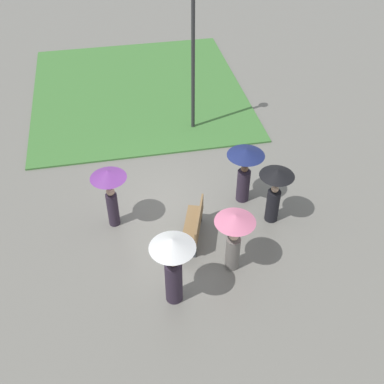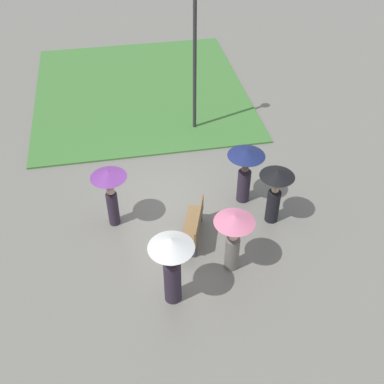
{
  "view_description": "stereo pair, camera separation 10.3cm",
  "coord_description": "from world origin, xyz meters",
  "px_view_note": "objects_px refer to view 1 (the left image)",
  "views": [
    {
      "loc": [
        10.11,
        -1.31,
        9.26
      ],
      "look_at": [
        0.8,
        0.53,
        1.18
      ],
      "focal_mm": 45.0,
      "sensor_mm": 36.0,
      "label": 1
    },
    {
      "loc": [
        10.13,
        -1.2,
        9.26
      ],
      "look_at": [
        0.8,
        0.53,
        1.18
      ],
      "focal_mm": 45.0,
      "sensor_mm": 36.0,
      "label": 2
    }
  ],
  "objects_px": {
    "crowd_person_white": "(173,260)",
    "crowd_person_navy": "(245,166)",
    "park_bench": "(195,225)",
    "crowd_person_purple": "(110,186)",
    "crowd_person_pink": "(234,232)",
    "lamp_post": "(193,43)",
    "crowd_person_black": "(275,187)"
  },
  "relations": [
    {
      "from": "park_bench",
      "to": "lamp_post",
      "type": "relative_size",
      "value": 0.33
    },
    {
      "from": "crowd_person_white",
      "to": "crowd_person_navy",
      "type": "height_order",
      "value": "crowd_person_white"
    },
    {
      "from": "crowd_person_white",
      "to": "crowd_person_navy",
      "type": "bearing_deg",
      "value": 15.8
    },
    {
      "from": "crowd_person_black",
      "to": "crowd_person_white",
      "type": "bearing_deg",
      "value": -12.9
    },
    {
      "from": "crowd_person_white",
      "to": "crowd_person_black",
      "type": "distance_m",
      "value": 3.76
    },
    {
      "from": "park_bench",
      "to": "lamp_post",
      "type": "xyz_separation_m",
      "value": [
        -5.27,
        1.0,
        2.65
      ]
    },
    {
      "from": "park_bench",
      "to": "crowd_person_navy",
      "type": "height_order",
      "value": "crowd_person_navy"
    },
    {
      "from": "crowd_person_purple",
      "to": "crowd_person_pink",
      "type": "height_order",
      "value": "crowd_person_purple"
    },
    {
      "from": "crowd_person_pink",
      "to": "lamp_post",
      "type": "bearing_deg",
      "value": -169.09
    },
    {
      "from": "crowd_person_navy",
      "to": "crowd_person_purple",
      "type": "xyz_separation_m",
      "value": [
        0.3,
        -3.72,
        0.13
      ]
    },
    {
      "from": "crowd_person_purple",
      "to": "park_bench",
      "type": "bearing_deg",
      "value": -178.5
    },
    {
      "from": "park_bench",
      "to": "crowd_person_black",
      "type": "distance_m",
      "value": 2.34
    },
    {
      "from": "park_bench",
      "to": "lamp_post",
      "type": "distance_m",
      "value": 5.98
    },
    {
      "from": "crowd_person_black",
      "to": "crowd_person_purple",
      "type": "relative_size",
      "value": 0.95
    },
    {
      "from": "lamp_post",
      "to": "crowd_person_navy",
      "type": "bearing_deg",
      "value": 9.43
    },
    {
      "from": "crowd_person_navy",
      "to": "crowd_person_purple",
      "type": "distance_m",
      "value": 3.73
    },
    {
      "from": "park_bench",
      "to": "crowd_person_black",
      "type": "height_order",
      "value": "crowd_person_black"
    },
    {
      "from": "crowd_person_black",
      "to": "crowd_person_pink",
      "type": "bearing_deg",
      "value": -3.82
    },
    {
      "from": "lamp_post",
      "to": "crowd_person_navy",
      "type": "distance_m",
      "value": 4.49
    },
    {
      "from": "park_bench",
      "to": "crowd_person_black",
      "type": "bearing_deg",
      "value": 116.32
    },
    {
      "from": "crowd_person_navy",
      "to": "crowd_person_pink",
      "type": "xyz_separation_m",
      "value": [
        2.42,
        -0.95,
        0.01
      ]
    },
    {
      "from": "crowd_person_navy",
      "to": "crowd_person_pink",
      "type": "height_order",
      "value": "crowd_person_navy"
    },
    {
      "from": "crowd_person_black",
      "to": "crowd_person_pink",
      "type": "xyz_separation_m",
      "value": [
        1.45,
        -1.51,
        0.05
      ]
    },
    {
      "from": "crowd_person_white",
      "to": "crowd_person_black",
      "type": "relative_size",
      "value": 1.14
    },
    {
      "from": "lamp_post",
      "to": "crowd_person_pink",
      "type": "distance_m",
      "value": 6.71
    },
    {
      "from": "crowd_person_white",
      "to": "crowd_person_navy",
      "type": "xyz_separation_m",
      "value": [
        -3.12,
        2.53,
        -0.14
      ]
    },
    {
      "from": "park_bench",
      "to": "lamp_post",
      "type": "bearing_deg",
      "value": -172.09
    },
    {
      "from": "crowd_person_white",
      "to": "crowd_person_pink",
      "type": "height_order",
      "value": "crowd_person_white"
    },
    {
      "from": "crowd_person_black",
      "to": "crowd_person_navy",
      "type": "xyz_separation_m",
      "value": [
        -0.97,
        -0.56,
        0.05
      ]
    },
    {
      "from": "lamp_post",
      "to": "crowd_person_purple",
      "type": "distance_m",
      "value": 5.57
    },
    {
      "from": "crowd_person_purple",
      "to": "lamp_post",
      "type": "bearing_deg",
      "value": -98.7
    },
    {
      "from": "crowd_person_navy",
      "to": "park_bench",
      "type": "bearing_deg",
      "value": -16.69
    }
  ]
}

